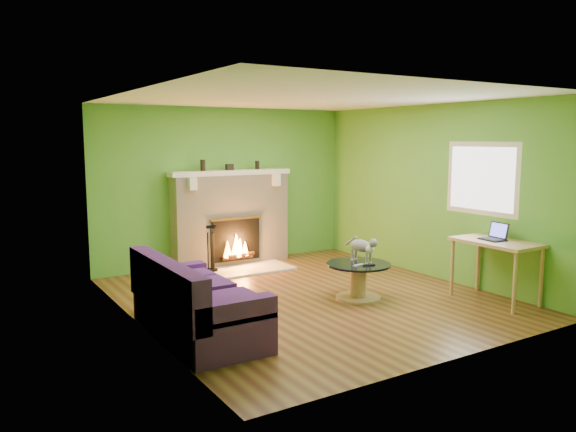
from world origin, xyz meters
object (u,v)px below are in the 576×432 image
Objects in this scene: desk at (496,248)px; cat at (361,249)px; sofa at (193,305)px; coffee_table at (358,278)px.

desk is 1.91× the size of cat.
sofa is at bearing -178.58° from cat.
coffee_table is 1.80m from desk.
sofa is at bearing -176.15° from coffee_table.
sofa is at bearing 167.45° from desk.
sofa is 3.36× the size of cat.
sofa reaches higher than cat.
desk is (1.44, -1.01, 0.42)m from coffee_table.
cat reaches higher than desk.
coffee_table is 0.78× the size of desk.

